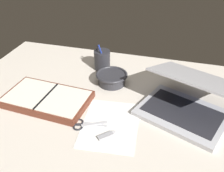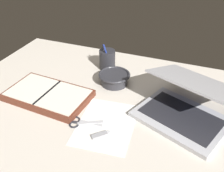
{
  "view_description": "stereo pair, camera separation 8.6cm",
  "coord_description": "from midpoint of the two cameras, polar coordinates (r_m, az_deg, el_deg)",
  "views": [
    {
      "loc": [
        24.4,
        -79.21,
        68.44
      ],
      "look_at": [
        0.81,
        5.46,
        9.0
      ],
      "focal_mm": 40.0,
      "sensor_mm": 36.0,
      "label": 1
    },
    {
      "loc": [
        32.53,
        -76.51,
        68.44
      ],
      "look_at": [
        0.81,
        5.46,
        9.0
      ],
      "focal_mm": 40.0,
      "sensor_mm": 36.0,
      "label": 2
    }
  ],
  "objects": [
    {
      "name": "desk_top",
      "position": [
        1.07,
        -3.52,
        -5.14
      ],
      "size": [
        140.0,
        100.0,
        2.0
      ],
      "primitive_type": "cube",
      "color": "beige",
      "rests_on": "ground"
    },
    {
      "name": "scissors",
      "position": [
        0.98,
        -9.31,
        -8.74
      ],
      "size": [
        13.27,
        7.78,
        0.8
      ],
      "rotation": [
        0.0,
        0.0,
        0.28
      ],
      "color": "#B7B7BC",
      "rests_on": "desk_top"
    },
    {
      "name": "laptop",
      "position": [
        1.03,
        14.53,
        -3.39
      ],
      "size": [
        43.2,
        43.06,
        17.65
      ],
      "rotation": [
        0.0,
        0.0,
        -0.38
      ],
      "color": "#B7B7BC",
      "rests_on": "desk_top"
    },
    {
      "name": "planner",
      "position": [
        1.12,
        -16.81,
        -2.89
      ],
      "size": [
        37.61,
        23.67,
        3.35
      ],
      "rotation": [
        0.0,
        0.0,
        -0.07
      ],
      "color": "brown",
      "rests_on": "desk_top"
    },
    {
      "name": "paper_sheet_front",
      "position": [
        0.98,
        -2.99,
        -8.76
      ],
      "size": [
        23.98,
        30.37,
        0.16
      ],
      "primitive_type": "cube",
      "rotation": [
        0.0,
        0.0,
        0.1
      ],
      "color": "white",
      "rests_on": "desk_top"
    },
    {
      "name": "bowl",
      "position": [
        1.19,
        -2.14,
        1.81
      ],
      "size": [
        15.19,
        15.19,
        5.53
      ],
      "color": "#2D2D33",
      "rests_on": "desk_top"
    },
    {
      "name": "pen_cup",
      "position": [
        1.3,
        -4.17,
        5.91
      ],
      "size": [
        8.29,
        8.29,
        14.96
      ],
      "color": "#28282D",
      "rests_on": "desk_top"
    },
    {
      "name": "usb_drive",
      "position": [
        0.93,
        -4.07,
        -11.35
      ],
      "size": [
        6.24,
        6.21,
        1.0
      ],
      "rotation": [
        0.0,
        0.0,
        -0.79
      ],
      "color": "#99999E",
      "rests_on": "desk_top"
    }
  ]
}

